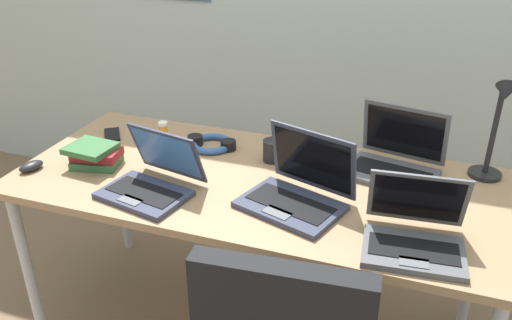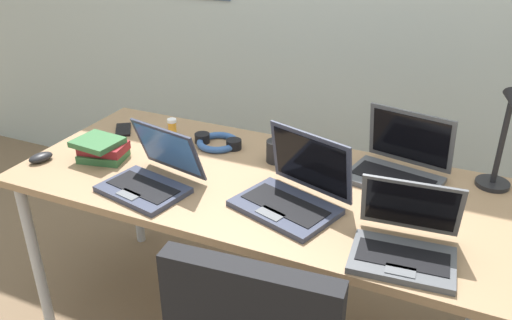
% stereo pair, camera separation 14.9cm
% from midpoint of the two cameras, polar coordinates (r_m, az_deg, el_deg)
% --- Properties ---
extents(desk, '(1.80, 0.80, 0.74)m').
position_cam_midpoint_polar(desk, '(1.98, -2.16, -3.57)').
color(desk, '#9E7A56').
rests_on(desk, ground_plane).
extents(desk_lamp, '(0.12, 0.18, 0.40)m').
position_cam_midpoint_polar(desk_lamp, '(2.01, 22.56, 2.88)').
color(desk_lamp, black).
rests_on(desk_lamp, desk).
extents(laptop_back_left, '(0.37, 0.32, 0.24)m').
position_cam_midpoint_polar(laptop_back_left, '(2.03, 12.75, -0.12)').
color(laptop_back_left, '#515459').
rests_on(laptop_back_left, desk).
extents(laptop_mid_desk, '(0.35, 0.33, 0.21)m').
position_cam_midpoint_polar(laptop_mid_desk, '(1.90, -13.48, -2.27)').
color(laptop_mid_desk, '#33384C').
rests_on(laptop_mid_desk, desk).
extents(laptop_near_lamp, '(0.40, 0.36, 0.24)m').
position_cam_midpoint_polar(laptop_near_lamp, '(1.78, 2.08, -3.45)').
color(laptop_near_lamp, '#33384C').
rests_on(laptop_near_lamp, desk).
extents(laptop_by_keyboard, '(0.32, 0.29, 0.21)m').
position_cam_midpoint_polar(laptop_by_keyboard, '(1.62, 14.25, -7.90)').
color(laptop_by_keyboard, '#515459').
rests_on(laptop_by_keyboard, desk).
extents(computer_mouse, '(0.08, 0.11, 0.03)m').
position_cam_midpoint_polar(computer_mouse, '(2.22, -24.93, -0.64)').
color(computer_mouse, black).
rests_on(computer_mouse, desk).
extents(cell_phone, '(0.13, 0.15, 0.01)m').
position_cam_midpoint_polar(cell_phone, '(2.41, -17.01, 2.61)').
color(cell_phone, black).
rests_on(cell_phone, desk).
extents(headphones, '(0.21, 0.18, 0.04)m').
position_cam_midpoint_polar(headphones, '(2.21, -6.74, 1.74)').
color(headphones, '#335999').
rests_on(headphones, desk).
extents(pill_bottle, '(0.04, 0.04, 0.08)m').
position_cam_midpoint_polar(pill_bottle, '(2.31, -11.81, 3.13)').
color(pill_bottle, gold).
rests_on(pill_bottle, desk).
extents(book_stack, '(0.20, 0.17, 0.09)m').
position_cam_midpoint_polar(book_stack, '(2.15, -18.93, 0.48)').
color(book_stack, '#336638').
rests_on(book_stack, desk).
extents(coffee_mug, '(0.11, 0.08, 0.09)m').
position_cam_midpoint_polar(coffee_mug, '(2.07, -0.20, 0.98)').
color(coffee_mug, black).
rests_on(coffee_mug, desk).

